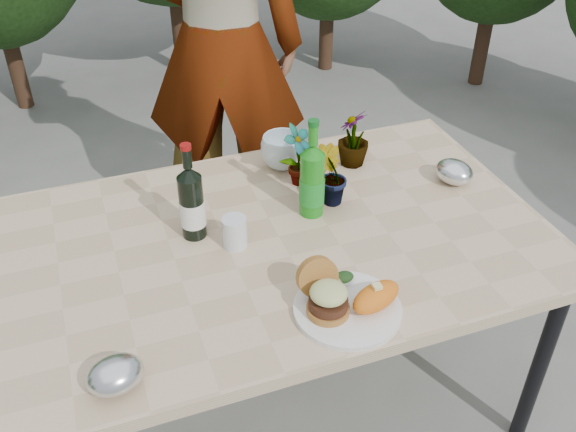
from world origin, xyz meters
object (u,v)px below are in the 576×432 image
object	(u,v)px
dinner_plate	(347,309)
patio_table	(279,251)
wine_bottle	(192,203)
person	(220,45)

from	to	relation	value
dinner_plate	patio_table	bearing A→B (deg)	100.02
patio_table	wine_bottle	size ratio (longest dim) A/B	5.20
wine_bottle	dinner_plate	bearing A→B (deg)	-76.12
patio_table	dinner_plate	size ratio (longest dim) A/B	5.71
patio_table	person	bearing A→B (deg)	83.83
person	wine_bottle	bearing A→B (deg)	91.17
patio_table	person	world-z (taller)	person
patio_table	person	xyz separation A→B (m)	(0.11, 1.03, 0.25)
patio_table	dinner_plate	bearing A→B (deg)	-79.98
wine_bottle	patio_table	bearing A→B (deg)	-41.35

